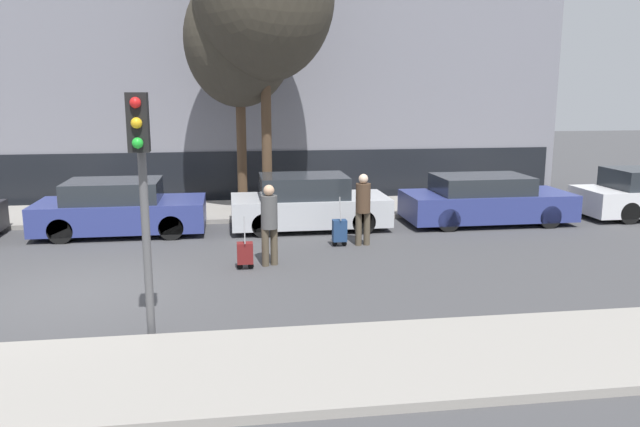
% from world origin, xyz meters
% --- Properties ---
extents(ground_plane, '(80.00, 80.00, 0.00)m').
position_xyz_m(ground_plane, '(0.00, 0.00, 0.00)').
color(ground_plane, '#424244').
extents(sidewalk_near, '(28.00, 2.50, 0.12)m').
position_xyz_m(sidewalk_near, '(0.00, -3.75, 0.06)').
color(sidewalk_near, gray).
rests_on(sidewalk_near, ground_plane).
extents(sidewalk_far, '(28.00, 3.00, 0.12)m').
position_xyz_m(sidewalk_far, '(0.00, 7.00, 0.06)').
color(sidewalk_far, gray).
rests_on(sidewalk_far, ground_plane).
extents(parked_car_1, '(4.11, 1.92, 1.35)m').
position_xyz_m(parked_car_1, '(-0.02, 4.71, 0.64)').
color(parked_car_1, navy).
rests_on(parked_car_1, ground_plane).
extents(parked_car_2, '(4.04, 1.87, 1.40)m').
position_xyz_m(parked_car_2, '(4.73, 4.62, 0.66)').
color(parked_car_2, '#B7BABF').
rests_on(parked_car_2, ground_plane).
extents(parked_car_3, '(4.45, 1.88, 1.31)m').
position_xyz_m(parked_car_3, '(9.56, 4.55, 0.62)').
color(parked_car_3, navy).
rests_on(parked_car_3, ground_plane).
extents(pedestrian_left, '(0.34, 0.34, 1.68)m').
position_xyz_m(pedestrian_left, '(3.50, 1.24, 0.95)').
color(pedestrian_left, '#4C4233').
rests_on(pedestrian_left, ground_plane).
extents(trolley_left, '(0.34, 0.29, 1.09)m').
position_xyz_m(trolley_left, '(2.98, 1.05, 0.33)').
color(trolley_left, maroon).
rests_on(trolley_left, ground_plane).
extents(pedestrian_right, '(0.35, 0.34, 1.67)m').
position_xyz_m(pedestrian_right, '(5.75, 2.63, 0.95)').
color(pedestrian_right, '#4C4233').
rests_on(pedestrian_right, ground_plane).
extents(trolley_right, '(0.34, 0.29, 1.16)m').
position_xyz_m(trolley_right, '(5.21, 2.61, 0.37)').
color(trolley_right, navy).
rests_on(trolley_right, ground_plane).
extents(traffic_light, '(0.28, 0.47, 3.53)m').
position_xyz_m(traffic_light, '(1.50, -2.36, 2.53)').
color(traffic_light, '#515154').
rests_on(traffic_light, ground_plane).
extents(bare_tree_near_crossing, '(3.08, 3.08, 6.71)m').
position_xyz_m(bare_tree_near_crossing, '(3.10, 6.99, 4.93)').
color(bare_tree_near_crossing, '#4C3826').
rests_on(bare_tree_near_crossing, sidewalk_far).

